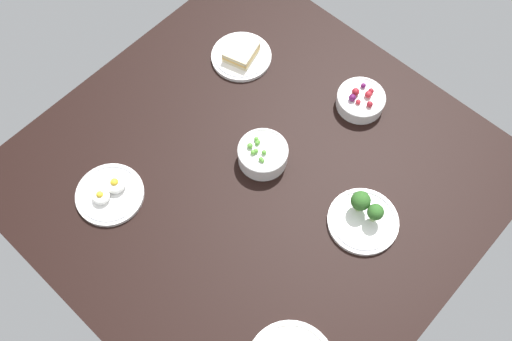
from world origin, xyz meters
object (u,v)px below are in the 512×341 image
Objects in this scene: plate_sandwich at (241,55)px; plate_broccoli at (364,217)px; bowl_berries at (361,100)px; plate_eggs at (110,193)px; bowl_peas at (263,154)px.

plate_broccoli is (16.25, 57.65, 0.75)cm from plate_sandwich.
plate_broccoli is at bearing 39.64° from bowl_berries.
plate_eggs reaches higher than plate_sandwich.
plate_eggs is at bearing 5.83° from plate_sandwich.
plate_sandwich is 59.90cm from plate_broccoli.
plate_broccoli reaches higher than plate_eggs.
bowl_peas is at bearing 147.69° from plate_eggs.
plate_sandwich is at bearing -174.17° from plate_eggs.
bowl_peas is at bearing -81.78° from plate_broccoli.
plate_broccoli is at bearing 126.69° from plate_eggs.
plate_eggs is (34.39, -21.75, -1.77)cm from bowl_peas.
bowl_peas is 34.30cm from plate_sandwich.
bowl_peas is 32.23cm from bowl_berries.
bowl_peas reaches higher than bowl_berries.
plate_broccoli is at bearing 74.26° from plate_sandwich.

